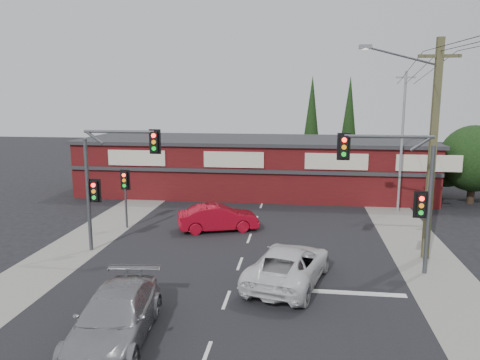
# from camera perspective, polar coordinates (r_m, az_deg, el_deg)

# --- Properties ---
(ground) EXTENTS (120.00, 120.00, 0.00)m
(ground) POSITION_cam_1_polar(r_m,az_deg,el_deg) (20.49, -0.43, -11.25)
(ground) COLOR black
(ground) RESTS_ON ground
(road_strip) EXTENTS (14.00, 70.00, 0.01)m
(road_strip) POSITION_cam_1_polar(r_m,az_deg,el_deg) (25.17, 1.16, -7.07)
(road_strip) COLOR black
(road_strip) RESTS_ON ground
(verge_left) EXTENTS (3.00, 70.00, 0.02)m
(verge_left) POSITION_cam_1_polar(r_m,az_deg,el_deg) (27.39, -16.91, -6.06)
(verge_left) COLOR gray
(verge_left) RESTS_ON ground
(verge_right) EXTENTS (3.00, 70.00, 0.02)m
(verge_right) POSITION_cam_1_polar(r_m,az_deg,el_deg) (25.70, 20.51, -7.36)
(verge_right) COLOR gray
(verge_right) RESTS_ON ground
(stop_line) EXTENTS (6.50, 0.35, 0.01)m
(stop_line) POSITION_cam_1_polar(r_m,az_deg,el_deg) (18.95, 9.75, -13.22)
(stop_line) COLOR silver
(stop_line) RESTS_ON ground
(white_suv) EXTENTS (3.80, 5.97, 1.53)m
(white_suv) POSITION_cam_1_polar(r_m,az_deg,el_deg) (19.31, 5.96, -10.25)
(white_suv) COLOR silver
(white_suv) RESTS_ON ground
(silver_suv) EXTENTS (2.72, 5.57, 1.56)m
(silver_suv) POSITION_cam_1_polar(r_m,az_deg,el_deg) (15.54, -15.00, -15.84)
(silver_suv) COLOR #949598
(silver_suv) RESTS_ON ground
(red_sedan) EXTENTS (4.74, 2.89, 1.47)m
(red_sedan) POSITION_cam_1_polar(r_m,az_deg,el_deg) (26.36, -2.67, -4.62)
(red_sedan) COLOR #A30A1B
(red_sedan) RESTS_ON ground
(lane_dashes) EXTENTS (0.12, 35.95, 0.01)m
(lane_dashes) POSITION_cam_1_polar(r_m,az_deg,el_deg) (19.73, -0.76, -12.08)
(lane_dashes) COLOR silver
(lane_dashes) RESTS_ON ground
(shop_building) EXTENTS (27.30, 8.40, 4.22)m
(shop_building) POSITION_cam_1_polar(r_m,az_deg,el_deg) (36.44, 1.71, 1.83)
(shop_building) COLOR #470E10
(shop_building) RESTS_ON ground
(tree_cluster) EXTENTS (5.90, 5.10, 5.50)m
(tree_cluster) POSITION_cam_1_polar(r_m,az_deg,el_deg) (36.66, 26.65, 1.98)
(tree_cluster) COLOR #2D2116
(tree_cluster) RESTS_ON ground
(conifer_near) EXTENTS (1.80, 1.80, 9.25)m
(conifer_near) POSITION_cam_1_polar(r_m,az_deg,el_deg) (42.92, 8.73, 7.50)
(conifer_near) COLOR #2D2116
(conifer_near) RESTS_ON ground
(conifer_far) EXTENTS (1.80, 1.80, 9.25)m
(conifer_far) POSITION_cam_1_polar(r_m,az_deg,el_deg) (45.12, 13.16, 7.48)
(conifer_far) COLOR #2D2116
(conifer_far) RESTS_ON ground
(traffic_mast_left) EXTENTS (3.77, 0.27, 5.97)m
(traffic_mast_left) POSITION_cam_1_polar(r_m,az_deg,el_deg) (23.04, -15.77, 0.94)
(traffic_mast_left) COLOR #47494C
(traffic_mast_left) RESTS_ON ground
(traffic_mast_right) EXTENTS (3.96, 0.27, 5.97)m
(traffic_mast_right) POSITION_cam_1_polar(r_m,az_deg,el_deg) (20.63, 19.20, -0.27)
(traffic_mast_right) COLOR #47494C
(traffic_mast_right) RESTS_ON ground
(pedestal_signal) EXTENTS (0.55, 0.27, 3.38)m
(pedestal_signal) POSITION_cam_1_polar(r_m,az_deg,el_deg) (27.23, -13.82, -0.81)
(pedestal_signal) COLOR #47494C
(pedestal_signal) RESTS_ON ground
(utility_pole) EXTENTS (4.38, 0.59, 10.00)m
(utility_pole) POSITION_cam_1_polar(r_m,az_deg,el_deg) (22.69, 22.15, 4.16)
(utility_pole) COLOR brown
(utility_pole) RESTS_ON ground
(steel_pole) EXTENTS (1.20, 0.16, 9.00)m
(steel_pole) POSITION_cam_1_polar(r_m,az_deg,el_deg) (31.64, 19.14, 4.65)
(steel_pole) COLOR gray
(steel_pole) RESTS_ON ground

